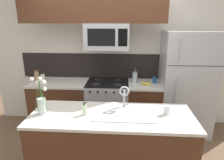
% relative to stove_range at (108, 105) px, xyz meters
% --- Properties ---
extents(ground_plane, '(10.00, 10.00, 0.00)m').
position_rel_stove_range_xyz_m(ground_plane, '(-0.00, -0.90, -0.46)').
color(ground_plane, brown).
extents(rear_partition, '(5.20, 0.10, 2.60)m').
position_rel_stove_range_xyz_m(rear_partition, '(0.30, 0.38, 0.84)').
color(rear_partition, silver).
rests_on(rear_partition, ground).
extents(splash_band, '(3.42, 0.01, 0.48)m').
position_rel_stove_range_xyz_m(splash_band, '(-0.00, 0.32, 0.69)').
color(splash_band, black).
rests_on(splash_band, rear_partition).
extents(back_counter_left, '(1.07, 0.65, 0.91)m').
position_rel_stove_range_xyz_m(back_counter_left, '(-0.90, 0.00, -0.01)').
color(back_counter_left, '#4C2B19').
rests_on(back_counter_left, ground).
extents(back_counter_right, '(0.61, 0.65, 0.91)m').
position_rel_stove_range_xyz_m(back_counter_right, '(0.67, 0.00, -0.01)').
color(back_counter_right, '#4C2B19').
rests_on(back_counter_right, ground).
extents(stove_range, '(0.76, 0.64, 0.93)m').
position_rel_stove_range_xyz_m(stove_range, '(0.00, 0.00, 0.00)').
color(stove_range, '#A8AAAF').
rests_on(stove_range, ground).
extents(microwave, '(0.74, 0.40, 0.43)m').
position_rel_stove_range_xyz_m(microwave, '(0.00, -0.02, 1.28)').
color(microwave, '#A8AAAF').
extents(upper_cabinet_band, '(2.38, 0.34, 0.60)m').
position_rel_stove_range_xyz_m(upper_cabinet_band, '(-0.23, -0.05, 1.80)').
color(upper_cabinet_band, '#4C2B19').
extents(refrigerator, '(0.89, 0.74, 1.84)m').
position_rel_stove_range_xyz_m(refrigerator, '(1.40, 0.02, 0.46)').
color(refrigerator, '#A8AAAF').
rests_on(refrigerator, ground).
extents(storage_jar_tall, '(0.09, 0.09, 0.21)m').
position_rel_stove_range_xyz_m(storage_jar_tall, '(-1.32, 0.02, 0.55)').
color(storage_jar_tall, '#997F5B').
rests_on(storage_jar_tall, back_counter_left).
extents(storage_jar_medium, '(0.08, 0.08, 0.14)m').
position_rel_stove_range_xyz_m(storage_jar_medium, '(-1.21, 0.01, 0.52)').
color(storage_jar_medium, silver).
rests_on(storage_jar_medium, back_counter_left).
extents(banana_bunch, '(0.19, 0.12, 0.08)m').
position_rel_stove_range_xyz_m(banana_bunch, '(0.69, -0.06, 0.47)').
color(banana_bunch, yellow).
rests_on(banana_bunch, back_counter_right).
extents(french_press, '(0.09, 0.09, 0.27)m').
position_rel_stove_range_xyz_m(french_press, '(0.50, 0.06, 0.55)').
color(french_press, silver).
rests_on(french_press, back_counter_right).
extents(coffee_tin, '(0.08, 0.08, 0.11)m').
position_rel_stove_range_xyz_m(coffee_tin, '(0.85, 0.05, 0.50)').
color(coffee_tin, '#1E5184').
rests_on(coffee_tin, back_counter_right).
extents(island_counter, '(2.00, 0.76, 0.91)m').
position_rel_stove_range_xyz_m(island_counter, '(0.16, -1.25, -0.01)').
color(island_counter, '#4C2B19').
rests_on(island_counter, ground).
extents(kitchen_sink, '(0.76, 0.40, 0.16)m').
position_rel_stove_range_xyz_m(kitchen_sink, '(0.31, -1.25, 0.38)').
color(kitchen_sink, '#ADAFB5').
rests_on(kitchen_sink, island_counter).
extents(sink_faucet, '(0.14, 0.14, 0.31)m').
position_rel_stove_range_xyz_m(sink_faucet, '(0.31, -1.05, 0.65)').
color(sink_faucet, '#B7BABF').
rests_on(sink_faucet, island_counter).
extents(dish_soap_bottle, '(0.06, 0.05, 0.16)m').
position_rel_stove_range_xyz_m(dish_soap_bottle, '(-0.16, -1.28, 0.52)').
color(dish_soap_bottle, beige).
rests_on(dish_soap_bottle, island_counter).
extents(drinking_glass, '(0.08, 0.08, 0.11)m').
position_rel_stove_range_xyz_m(drinking_glass, '(0.83, -1.20, 0.50)').
color(drinking_glass, silver).
rests_on(drinking_glass, island_counter).
extents(flower_vase, '(0.20, 0.15, 0.47)m').
position_rel_stove_range_xyz_m(flower_vase, '(-0.69, -1.28, 0.61)').
color(flower_vase, silver).
rests_on(flower_vase, island_counter).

